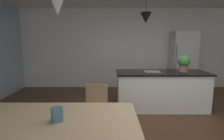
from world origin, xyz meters
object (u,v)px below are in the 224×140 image
object	(u,v)px
kitchen_island	(162,90)
chair_far_right	(97,109)
dining_table	(50,122)
refrigerator	(183,61)
potted_plant_on_island	(184,63)
vase_on_dining_table	(58,114)

from	to	relation	value
kitchen_island	chair_far_right	bearing A→B (deg)	-139.05
dining_table	refrigerator	distance (m)	4.88
potted_plant_on_island	chair_far_right	bearing A→B (deg)	-147.27
chair_far_right	dining_table	bearing A→B (deg)	-118.22
dining_table	refrigerator	bearing A→B (deg)	51.01
dining_table	potted_plant_on_island	distance (m)	3.25
dining_table	kitchen_island	distance (m)	2.87
dining_table	potted_plant_on_island	xyz separation A→B (m)	(2.42, 2.13, 0.45)
chair_far_right	vase_on_dining_table	world-z (taller)	vase_on_dining_table
kitchen_island	refrigerator	world-z (taller)	refrigerator
refrigerator	vase_on_dining_table	size ratio (longest dim) A/B	12.39
dining_table	vase_on_dining_table	distance (m)	0.21
kitchen_island	refrigerator	distance (m)	2.08
dining_table	kitchen_island	size ratio (longest dim) A/B	0.98
kitchen_island	potted_plant_on_island	world-z (taller)	potted_plant_on_island
dining_table	kitchen_island	world-z (taller)	kitchen_island
kitchen_island	refrigerator	size ratio (longest dim) A/B	1.11
chair_far_right	refrigerator	distance (m)	3.93
kitchen_island	potted_plant_on_island	size ratio (longest dim) A/B	5.36
potted_plant_on_island	vase_on_dining_table	size ratio (longest dim) A/B	2.55
dining_table	potted_plant_on_island	world-z (taller)	potted_plant_on_island
refrigerator	potted_plant_on_island	distance (m)	1.78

